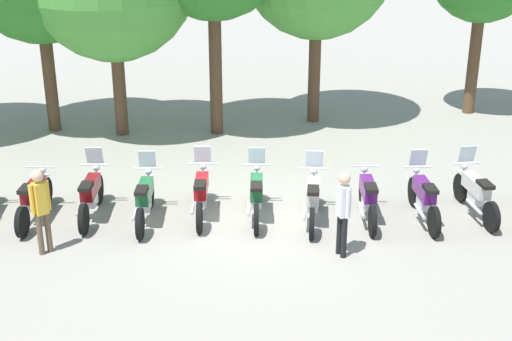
% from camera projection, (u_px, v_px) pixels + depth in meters
% --- Properties ---
extents(ground_plane, '(80.00, 80.00, 0.00)m').
position_uv_depth(ground_plane, '(257.00, 218.00, 14.75)').
color(ground_plane, gray).
extents(motorcycle_1, '(0.62, 2.19, 0.99)m').
position_uv_depth(motorcycle_1, '(34.00, 198.00, 14.53)').
color(motorcycle_1, black).
rests_on(motorcycle_1, ground_plane).
extents(motorcycle_2, '(0.62, 2.19, 1.37)m').
position_uv_depth(motorcycle_2, '(91.00, 194.00, 14.67)').
color(motorcycle_2, black).
rests_on(motorcycle_2, ground_plane).
extents(motorcycle_3, '(0.62, 2.19, 1.37)m').
position_uv_depth(motorcycle_3, '(145.00, 198.00, 14.46)').
color(motorcycle_3, black).
rests_on(motorcycle_3, ground_plane).
extents(motorcycle_4, '(0.62, 2.19, 1.37)m').
position_uv_depth(motorcycle_4, '(201.00, 193.00, 14.74)').
color(motorcycle_4, black).
rests_on(motorcycle_4, ground_plane).
extents(motorcycle_5, '(0.62, 2.19, 1.37)m').
position_uv_depth(motorcycle_5, '(257.00, 194.00, 14.66)').
color(motorcycle_5, black).
rests_on(motorcycle_5, ground_plane).
extents(motorcycle_6, '(0.66, 2.19, 1.37)m').
position_uv_depth(motorcycle_6, '(313.00, 198.00, 14.47)').
color(motorcycle_6, black).
rests_on(motorcycle_6, ground_plane).
extents(motorcycle_7, '(0.62, 2.19, 0.99)m').
position_uv_depth(motorcycle_7, '(368.00, 197.00, 14.58)').
color(motorcycle_7, black).
rests_on(motorcycle_7, ground_plane).
extents(motorcycle_8, '(0.62, 2.19, 1.37)m').
position_uv_depth(motorcycle_8, '(424.00, 197.00, 14.54)').
color(motorcycle_8, black).
rests_on(motorcycle_8, ground_plane).
extents(motorcycle_9, '(0.62, 2.19, 1.37)m').
position_uv_depth(motorcycle_9, '(475.00, 192.00, 14.75)').
color(motorcycle_9, black).
rests_on(motorcycle_9, ground_plane).
extents(person_0, '(0.36, 0.32, 1.70)m').
position_uv_depth(person_0, '(41.00, 205.00, 12.96)').
color(person_0, brown).
rests_on(person_0, ground_plane).
extents(person_1, '(0.29, 0.40, 1.69)m').
position_uv_depth(person_1, '(343.00, 208.00, 12.87)').
color(person_1, black).
rests_on(person_1, ground_plane).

